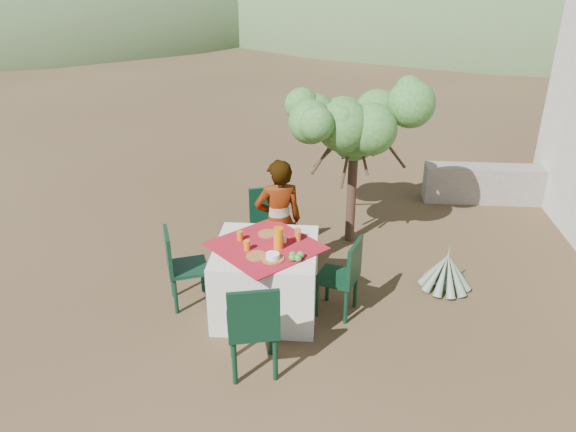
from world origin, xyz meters
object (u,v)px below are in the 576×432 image
at_px(agave, 446,272).
at_px(chair_right, 344,274).
at_px(juice_pitcher, 278,238).
at_px(chair_near, 253,326).
at_px(shrub_tree, 360,130).
at_px(chair_left, 180,264).
at_px(chair_far, 269,222).
at_px(table, 266,278).
at_px(person, 279,222).

bearing_deg(agave, chair_right, -153.63).
distance_m(chair_right, juice_pitcher, 0.77).
bearing_deg(agave, chair_near, -140.96).
bearing_deg(shrub_tree, agave, -49.13).
distance_m(chair_near, chair_left, 1.38).
bearing_deg(chair_far, chair_near, -105.05).
bearing_deg(table, person, 83.72).
relative_size(person, shrub_tree, 0.78).
height_order(table, juice_pitcher, juice_pitcher).
xyz_separation_m(chair_far, agave, (2.02, -0.48, -0.30)).
height_order(table, shrub_tree, shrub_tree).
relative_size(chair_far, chair_left, 1.04).
bearing_deg(table, agave, 16.30).
relative_size(table, person, 0.90).
distance_m(chair_left, chair_right, 1.69).
height_order(chair_near, person, person).
bearing_deg(person, table, 66.25).
bearing_deg(agave, table, -163.70).
bearing_deg(person, chair_right, 121.30).
distance_m(chair_right, agave, 1.30).
xyz_separation_m(chair_left, shrub_tree, (1.85, 1.66, 0.98)).
bearing_deg(chair_right, chair_near, -19.04).
bearing_deg(chair_near, chair_far, -100.43).
relative_size(table, agave, 2.13).
relative_size(chair_left, shrub_tree, 0.47).
bearing_deg(table, chair_right, -0.04).
height_order(chair_near, shrub_tree, shrub_tree).
bearing_deg(person, chair_left, 13.94).
distance_m(table, chair_left, 0.91).
relative_size(shrub_tree, agave, 3.03).
bearing_deg(person, chair_far, -86.09).
distance_m(chair_far, chair_near, 2.04).
xyz_separation_m(chair_far, juice_pitcher, (0.22, -1.08, 0.37)).
bearing_deg(agave, person, 177.93).
bearing_deg(chair_right, shrub_tree, -166.11).
height_order(table, chair_left, chair_left).
bearing_deg(chair_left, chair_near, -159.68).
bearing_deg(chair_near, chair_left, -62.02).
bearing_deg(agave, juice_pitcher, -161.49).
bearing_deg(juice_pitcher, chair_near, -97.54).
xyz_separation_m(chair_far, chair_near, (0.10, -2.04, 0.02)).
bearing_deg(table, chair_far, 95.00).
bearing_deg(table, chair_near, -89.67).
xyz_separation_m(chair_near, shrub_tree, (0.94, 2.70, 0.93)).
relative_size(chair_near, shrub_tree, 0.51).
bearing_deg(chair_left, juice_pitcher, -115.11).
xyz_separation_m(chair_far, shrub_tree, (1.04, 0.66, 0.96)).
xyz_separation_m(table, agave, (1.93, 0.56, -0.17)).
bearing_deg(chair_far, person, -86.39).
relative_size(chair_near, juice_pitcher, 4.29).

